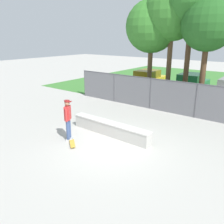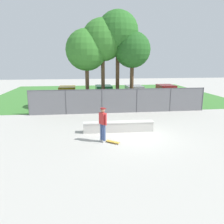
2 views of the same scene
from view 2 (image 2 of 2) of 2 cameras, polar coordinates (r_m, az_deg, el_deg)
ground_plane at (r=12.69m, az=6.22°, el=-6.35°), size 80.00×80.00×0.00m
grass_strip at (r=28.30m, az=-1.33°, el=4.62°), size 26.33×20.00×0.02m
concrete_ledge at (r=13.40m, az=1.67°, el=-3.78°), size 4.25×0.57×0.63m
skateboarder at (r=11.57m, az=-2.38°, el=-2.85°), size 0.42×0.52×1.84m
skateboard at (r=11.68m, az=0.13°, el=-7.65°), size 0.75×0.66×0.09m
chainlink_fence at (r=18.05m, az=2.00°, el=3.11°), size 14.40×0.07×1.98m
tree_near_left at (r=19.36m, az=-6.59°, el=15.49°), size 3.47×3.47×6.79m
tree_near_right at (r=19.57m, az=-2.42°, el=17.93°), size 3.55×3.55×7.66m
tree_mid at (r=19.63m, az=1.48°, el=19.87°), size 3.42×3.42×8.27m
tree_far at (r=19.28m, az=5.25°, el=15.53°), size 3.01×3.01×6.58m
car_yellow at (r=23.00m, az=-11.34°, el=4.46°), size 2.08×4.23×1.66m
car_green at (r=23.38m, az=-2.16°, el=4.85°), size 2.08×4.23×1.66m
car_white at (r=23.32m, az=5.64°, el=4.77°), size 2.08×4.23×1.66m
car_red at (r=24.61m, az=13.55°, el=4.91°), size 2.08×4.23×1.66m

